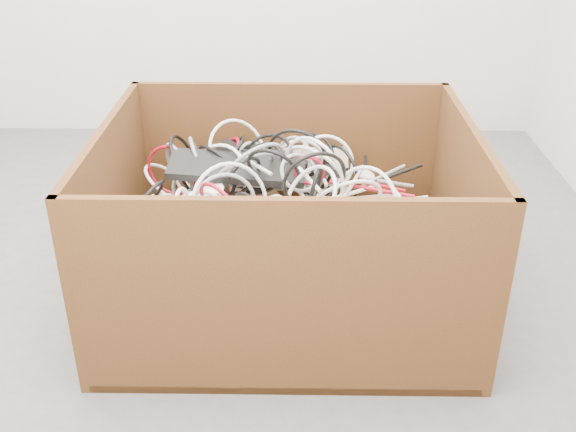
{
  "coord_description": "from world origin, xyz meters",
  "views": [
    {
      "loc": [
        0.26,
        -1.98,
        1.32
      ],
      "look_at": [
        0.23,
        -0.07,
        0.3
      ],
      "focal_mm": 42.06,
      "sensor_mm": 36.0,
      "label": 1
    }
  ],
  "objects_px": {
    "cardboard_box": "(283,258)",
    "power_strip_right": "(202,232)",
    "power_strip_left": "(176,210)",
    "vga_plug": "(404,204)"
  },
  "relations": [
    {
      "from": "cardboard_box",
      "to": "power_strip_right",
      "type": "bearing_deg",
      "value": -149.43
    },
    {
      "from": "cardboard_box",
      "to": "power_strip_left",
      "type": "relative_size",
      "value": 3.53
    },
    {
      "from": "cardboard_box",
      "to": "power_strip_right",
      "type": "distance_m",
      "value": 0.33
    },
    {
      "from": "power_strip_left",
      "to": "power_strip_right",
      "type": "xyz_separation_m",
      "value": [
        0.09,
        -0.08,
        -0.03
      ]
    },
    {
      "from": "power_strip_right",
      "to": "vga_plug",
      "type": "distance_m",
      "value": 0.62
    },
    {
      "from": "cardboard_box",
      "to": "power_strip_left",
      "type": "bearing_deg",
      "value": -168.86
    },
    {
      "from": "power_strip_left",
      "to": "vga_plug",
      "type": "distance_m",
      "value": 0.7
    },
    {
      "from": "power_strip_left",
      "to": "cardboard_box",
      "type": "bearing_deg",
      "value": -10.53
    },
    {
      "from": "power_strip_left",
      "to": "vga_plug",
      "type": "relative_size",
      "value": 7.16
    },
    {
      "from": "power_strip_left",
      "to": "power_strip_right",
      "type": "height_order",
      "value": "power_strip_left"
    }
  ]
}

